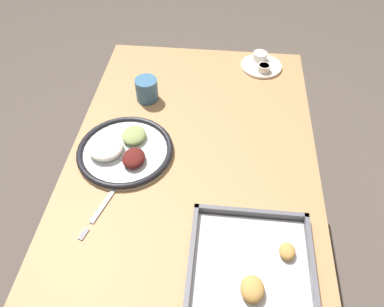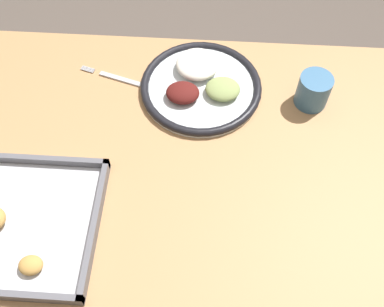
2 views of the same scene
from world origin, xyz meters
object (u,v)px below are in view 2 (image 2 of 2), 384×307
Objects in this scene: dinner_plate at (201,85)px; fork at (122,79)px; drinking_cup at (313,91)px; baking_tray at (0,223)px.

dinner_plate is 1.50× the size of fork.
fork is 0.46m from drinking_cup.
fork is at bearing -4.21° from dinner_plate.
dinner_plate is 3.65× the size of drinking_cup.
fork is at bearing -114.82° from baking_tray.
dinner_plate is at bearing -134.75° from baking_tray.
drinking_cup is at bearing -167.76° from fork.
fork is at bearing -4.86° from drinking_cup.
fork is 0.44m from baking_tray.
dinner_plate is 0.27m from drinking_cup.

